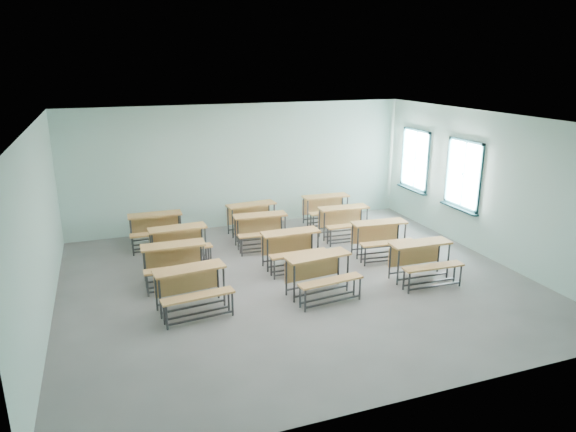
% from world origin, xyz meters
% --- Properties ---
extents(room, '(9.04, 8.04, 3.24)m').
position_xyz_m(room, '(0.08, 0.03, 1.60)').
color(room, gray).
rests_on(room, ground).
extents(desk_unit_r0c0, '(1.32, 0.96, 0.78)m').
position_xyz_m(desk_unit_r0c0, '(-2.17, -0.55, 0.52)').
color(desk_unit_r0c0, '#C18746').
rests_on(desk_unit_r0c0, ground).
extents(desk_unit_r0c1, '(1.32, 0.96, 0.78)m').
position_xyz_m(desk_unit_r0c1, '(0.19, -0.74, 0.52)').
color(desk_unit_r0c1, '#C18746').
rests_on(desk_unit_r0c1, ground).
extents(desk_unit_r0c2, '(1.27, 0.88, 0.78)m').
position_xyz_m(desk_unit_r0c2, '(2.37, -0.81, 0.52)').
color(desk_unit_r0c2, '#C18746').
rests_on(desk_unit_r0c2, ground).
extents(desk_unit_r1c0, '(1.26, 0.86, 0.78)m').
position_xyz_m(desk_unit_r1c0, '(-2.28, 0.76, 0.52)').
color(desk_unit_r1c0, '#C18746').
rests_on(desk_unit_r1c0, ground).
extents(desk_unit_r1c1, '(1.25, 0.84, 0.78)m').
position_xyz_m(desk_unit_r1c1, '(0.18, 0.72, 0.52)').
color(desk_unit_r1c1, '#C18746').
rests_on(desk_unit_r1c1, ground).
extents(desk_unit_r1c2, '(1.31, 0.94, 0.78)m').
position_xyz_m(desk_unit_r1c2, '(2.27, 0.66, 0.52)').
color(desk_unit_r1c2, '#C18746').
rests_on(desk_unit_r1c2, ground).
extents(desk_unit_r2c0, '(1.28, 0.89, 0.78)m').
position_xyz_m(desk_unit_r2c0, '(-2.03, 1.83, 0.52)').
color(desk_unit_r2c0, '#C18746').
rests_on(desk_unit_r2c0, ground).
extents(desk_unit_r2c1, '(1.29, 0.91, 0.78)m').
position_xyz_m(desk_unit_r2c1, '(-0.07, 2.13, 0.52)').
color(desk_unit_r2c1, '#C18746').
rests_on(desk_unit_r2c1, ground).
extents(desk_unit_r2c2, '(1.28, 0.89, 0.78)m').
position_xyz_m(desk_unit_r2c2, '(2.06, 2.04, 0.52)').
color(desk_unit_r2c2, '#C18746').
rests_on(desk_unit_r2c2, ground).
extents(desk_unit_r3c0, '(1.26, 0.85, 0.78)m').
position_xyz_m(desk_unit_r3c0, '(-2.39, 3.03, 0.52)').
color(desk_unit_r3c0, '#C18746').
rests_on(desk_unit_r3c0, ground).
extents(desk_unit_r3c1, '(1.32, 0.96, 0.78)m').
position_xyz_m(desk_unit_r3c1, '(0.01, 3.11, 0.52)').
color(desk_unit_r3c1, '#C18746').
rests_on(desk_unit_r3c1, ground).
extents(desk_unit_r3c2, '(1.27, 0.87, 0.78)m').
position_xyz_m(desk_unit_r3c2, '(2.10, 3.21, 0.52)').
color(desk_unit_r3c2, '#C18746').
rests_on(desk_unit_r3c2, ground).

